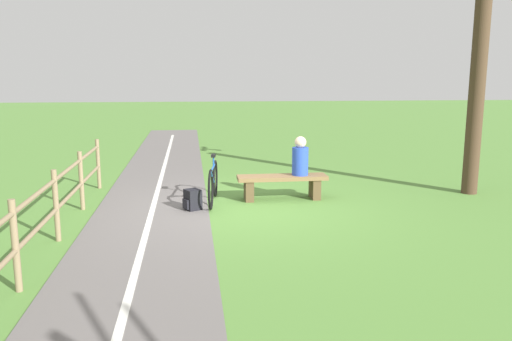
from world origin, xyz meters
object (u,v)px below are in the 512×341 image
Objects in this scene: bench at (282,183)px; bicycle at (213,183)px; person_seated at (300,158)px; backpack at (193,200)px; tree_far_left at (479,72)px.

bench is 1.37m from bicycle.
person_seated is 2.30m from backpack.
person_seated is 1.78m from bicycle.
bicycle is (1.36, 0.11, 0.06)m from bench.
bicycle is 5.78m from tree_far_left.
person_seated is 1.98× the size of backpack.
backpack is (2.11, 0.66, -0.63)m from person_seated.
bicycle is at bearing 2.75° from tree_far_left.
bench is at bearing 2.11° from tree_far_left.
person_seated is 0.15× the size of tree_far_left.
person_seated is at bearing -162.62° from backpack.
bicycle is 4.52× the size of backpack.
backpack is at bearing 19.53° from bench.
tree_far_left is at bearing 99.18° from bicycle.
bench is 0.33× the size of tree_far_left.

